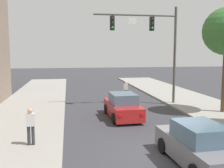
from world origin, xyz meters
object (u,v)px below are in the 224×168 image
object	(u,v)px
car_lead_red	(123,107)
pedestrian_crossing_road	(126,89)
pedestrian_sidewalk_left_walker	(31,125)
car_following_grey	(198,146)
traffic_signal_mast	(153,37)

from	to	relation	value
car_lead_red	pedestrian_crossing_road	size ratio (longest dim) A/B	2.62
car_lead_red	pedestrian_crossing_road	world-z (taller)	pedestrian_crossing_road
pedestrian_sidewalk_left_walker	car_following_grey	bearing A→B (deg)	-23.65
car_following_grey	pedestrian_crossing_road	size ratio (longest dim) A/B	2.63
car_lead_red	traffic_signal_mast	bearing A→B (deg)	48.87
pedestrian_crossing_road	car_lead_red	bearing A→B (deg)	-104.24
traffic_signal_mast	car_lead_red	size ratio (longest dim) A/B	1.75
pedestrian_crossing_road	traffic_signal_mast	bearing A→B (deg)	-62.34
traffic_signal_mast	pedestrian_sidewalk_left_walker	xyz separation A→B (m)	(-8.14, -8.11, -4.28)
traffic_signal_mast	car_lead_red	distance (m)	6.59
car_following_grey	traffic_signal_mast	bearing A→B (deg)	80.74
traffic_signal_mast	pedestrian_crossing_road	xyz separation A→B (m)	(-1.48, 2.82, -4.43)
car_lead_red	pedestrian_sidewalk_left_walker	world-z (taller)	pedestrian_sidewalk_left_walker
car_following_grey	pedestrian_crossing_road	xyz separation A→B (m)	(0.30, 13.72, 0.19)
pedestrian_sidewalk_left_walker	pedestrian_crossing_road	bearing A→B (deg)	58.67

